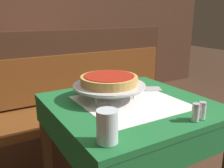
% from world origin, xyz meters
% --- Properties ---
extents(dining_table_front, '(0.80, 0.80, 0.78)m').
position_xyz_m(dining_table_front, '(0.00, 0.00, 0.68)').
color(dining_table_front, '#1E6B33').
rests_on(dining_table_front, ground_plane).
extents(dining_table_rear, '(0.77, 0.77, 0.77)m').
position_xyz_m(dining_table_rear, '(0.06, 1.73, 0.65)').
color(dining_table_rear, red).
rests_on(dining_table_rear, ground_plane).
extents(booth_bench, '(1.74, 0.52, 1.09)m').
position_xyz_m(booth_bench, '(0.16, 0.84, 0.32)').
color(booth_bench, '#3D2316').
rests_on(booth_bench, ground_plane).
extents(back_wall_panel, '(6.00, 0.04, 2.40)m').
position_xyz_m(back_wall_panel, '(0.00, 2.34, 1.20)').
color(back_wall_panel, '#4C2D1E').
rests_on(back_wall_panel, ground_plane).
extents(pizza_pan_stand, '(0.39, 0.39, 0.08)m').
position_xyz_m(pizza_pan_stand, '(-0.07, 0.10, 0.85)').
color(pizza_pan_stand, '#ADADB2').
rests_on(pizza_pan_stand, dining_table_front).
extents(deep_dish_pizza, '(0.31, 0.31, 0.05)m').
position_xyz_m(deep_dish_pizza, '(-0.07, 0.10, 0.89)').
color(deep_dish_pizza, tan).
rests_on(deep_dish_pizza, pizza_pan_stand).
extents(pizza_server, '(0.27, 0.17, 0.01)m').
position_xyz_m(pizza_server, '(0.18, 0.15, 0.79)').
color(pizza_server, '#BCBCC1').
rests_on(pizza_server, dining_table_front).
extents(water_glass_near, '(0.08, 0.08, 0.12)m').
position_xyz_m(water_glass_near, '(-0.31, -0.31, 0.84)').
color(water_glass_near, silver).
rests_on(water_glass_near, dining_table_front).
extents(salt_shaker, '(0.03, 0.03, 0.08)m').
position_xyz_m(salt_shaker, '(0.10, -0.34, 0.82)').
color(salt_shaker, silver).
rests_on(salt_shaker, dining_table_front).
extents(pepper_shaker, '(0.03, 0.03, 0.08)m').
position_xyz_m(pepper_shaker, '(0.14, -0.34, 0.82)').
color(pepper_shaker, silver).
rests_on(pepper_shaker, dining_table_front).
extents(condiment_caddy, '(0.15, 0.15, 0.16)m').
position_xyz_m(condiment_caddy, '(0.09, 1.63, 0.81)').
color(condiment_caddy, black).
rests_on(condiment_caddy, dining_table_rear).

